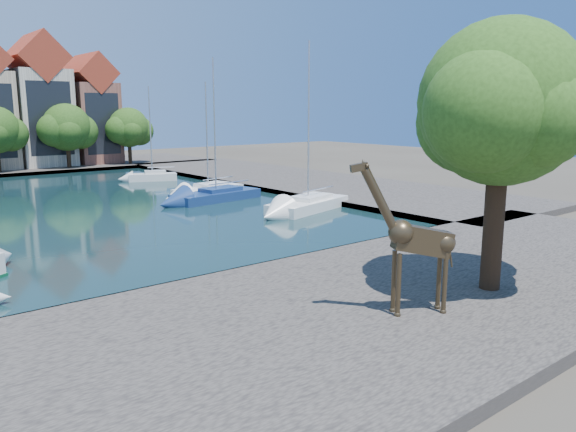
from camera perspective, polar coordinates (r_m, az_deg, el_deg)
name	(u,v)px	position (r m, az deg, el deg)	size (l,w,h in m)	color
ground	(215,283)	(25.60, -7.40, -6.73)	(160.00, 160.00, 0.00)	#38332B
water_basin	(52,209)	(47.25, -22.87, 0.67)	(38.00, 50.00, 0.08)	black
near_quay	(320,323)	(20.21, 3.25, -10.78)	(50.00, 14.00, 0.50)	#4B4641
right_quay	(298,181)	(59.06, 1.04, 3.61)	(14.00, 52.00, 0.50)	#4B4641
plane_tree	(503,109)	(23.50, 21.05, 10.08)	(8.32, 6.40, 10.62)	#332114
townhouse_east_mid	(39,105)	(79.73, -23.97, 10.23)	(6.43, 9.18, 16.65)	#BDB2A1
townhouse_east_end	(90,113)	(81.69, -19.46, 9.84)	(5.44, 9.18, 14.43)	brown
far_tree_east	(68,129)	(74.96, -21.49, 8.23)	(7.54, 5.80, 7.84)	#332114
far_tree_far_east	(129,129)	(77.76, -15.82, 8.52)	(6.76, 5.20, 7.36)	#332114
giraffe_statue	(414,240)	(20.15, 12.72, -2.39)	(3.52, 2.17, 5.44)	#3C2F1E
sailboat_right_a	(308,202)	(42.71, 2.06, 1.40)	(8.05, 4.60, 12.47)	silver
sailboat_right_b	(216,194)	(47.63, -7.31, 2.26)	(8.04, 3.67, 11.69)	navy
sailboat_right_c	(208,189)	(50.65, -8.10, 2.76)	(7.10, 3.84, 9.90)	silver
sailboat_right_d	(152,175)	(62.05, -13.61, 4.07)	(5.29, 3.46, 9.93)	silver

